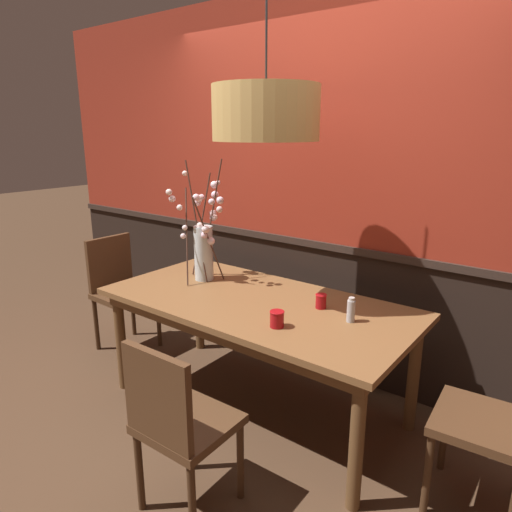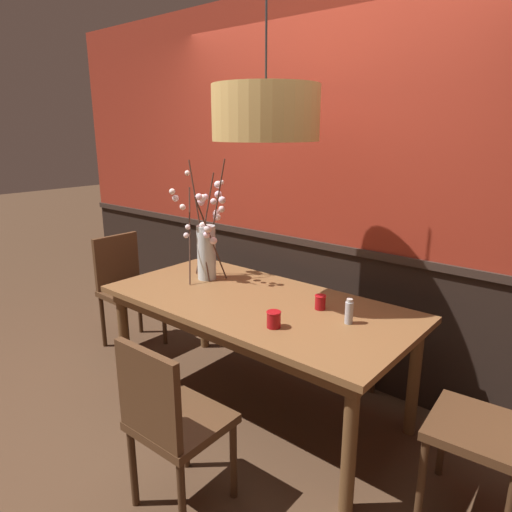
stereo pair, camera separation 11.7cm
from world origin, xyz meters
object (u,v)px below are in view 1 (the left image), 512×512
at_px(dining_table, 256,312).
at_px(pendant_lamp, 266,113).
at_px(condiment_bottle, 351,310).
at_px(candle_holder_nearer_edge, 321,301).
at_px(chair_far_side_right, 364,302).
at_px(chair_near_side_right, 178,421).
at_px(chair_head_west_end, 120,286).
at_px(candle_holder_nearer_center, 277,319).
at_px(vase_with_blossoms, 203,245).
at_px(chair_far_side_left, 294,286).
at_px(chair_head_east_end, 502,417).

xyz_separation_m(dining_table, pendant_lamp, (0.05, 0.02, 1.19)).
bearing_deg(condiment_bottle, candle_holder_nearer_edge, 162.23).
relative_size(dining_table, pendant_lamp, 1.98).
bearing_deg(dining_table, candle_holder_nearer_edge, 18.90).
height_order(chair_far_side_right, chair_near_side_right, chair_far_side_right).
xyz_separation_m(chair_head_west_end, condiment_bottle, (2.04, 0.03, 0.29)).
xyz_separation_m(chair_far_side_right, candle_holder_nearer_center, (0.00, -1.13, 0.25)).
bearing_deg(pendant_lamp, vase_with_blossoms, 171.42).
distance_m(chair_far_side_left, candle_holder_nearer_edge, 1.08).
relative_size(chair_far_side_right, chair_near_side_right, 1.09).
bearing_deg(candle_holder_nearer_edge, chair_near_side_right, -97.36).
bearing_deg(chair_head_east_end, candle_holder_nearer_edge, 171.92).
bearing_deg(chair_head_west_end, vase_with_blossoms, 5.48).
distance_m(dining_table, candle_holder_nearer_edge, 0.42).
distance_m(chair_near_side_right, vase_with_blossoms, 1.38).
relative_size(chair_far_side_right, condiment_bottle, 6.88).
relative_size(condiment_bottle, pendant_lamp, 0.14).
height_order(chair_head_east_end, condiment_bottle, chair_head_east_end).
xyz_separation_m(chair_far_side_right, chair_near_side_right, (-0.08, -1.79, -0.04)).
bearing_deg(vase_with_blossoms, condiment_bottle, -2.56).
bearing_deg(chair_far_side_right, pendant_lamp, -107.61).
bearing_deg(chair_far_side_left, chair_far_side_right, -3.28).
bearing_deg(candle_holder_nearer_center, chair_head_east_end, 12.17).
bearing_deg(candle_holder_nearer_edge, chair_head_east_end, -8.08).
bearing_deg(pendant_lamp, chair_near_side_right, -78.13).
bearing_deg(condiment_bottle, candle_holder_nearer_center, -132.76).
height_order(vase_with_blossoms, candle_holder_nearer_center, vase_with_blossoms).
distance_m(chair_head_west_end, vase_with_blossoms, 1.01).
height_order(candle_holder_nearer_edge, pendant_lamp, pendant_lamp).
relative_size(chair_head_west_end, chair_head_east_end, 1.01).
distance_m(chair_far_side_left, candle_holder_nearer_center, 1.36).
distance_m(chair_head_west_end, candle_holder_nearer_center, 1.80).
bearing_deg(pendant_lamp, candle_holder_nearer_edge, 18.82).
distance_m(chair_far_side_left, vase_with_blossoms, 0.97).
height_order(chair_far_side_left, chair_near_side_right, chair_far_side_left).
bearing_deg(candle_holder_nearer_edge, chair_far_side_left, 131.34).
relative_size(dining_table, chair_head_east_end, 2.12).
xyz_separation_m(chair_near_side_right, condiment_bottle, (0.36, 0.97, 0.31)).
bearing_deg(candle_holder_nearer_center, pendant_lamp, 136.07).
relative_size(candle_holder_nearer_edge, condiment_bottle, 0.62).
relative_size(chair_far_side_left, chair_head_east_end, 1.00).
bearing_deg(vase_with_blossoms, candle_holder_nearer_edge, 1.34).
height_order(chair_far_side_left, condiment_bottle, chair_far_side_left).
xyz_separation_m(dining_table, condiment_bottle, (0.61, 0.06, 0.15)).
height_order(dining_table, pendant_lamp, pendant_lamp).
relative_size(chair_far_side_right, candle_holder_nearer_edge, 11.15).
xyz_separation_m(chair_head_east_end, candle_holder_nearer_edge, (-1.03, 0.15, 0.27)).
bearing_deg(candle_holder_nearer_edge, dining_table, -161.10).
relative_size(chair_head_west_end, condiment_bottle, 6.56).
height_order(dining_table, chair_far_side_right, chair_far_side_right).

